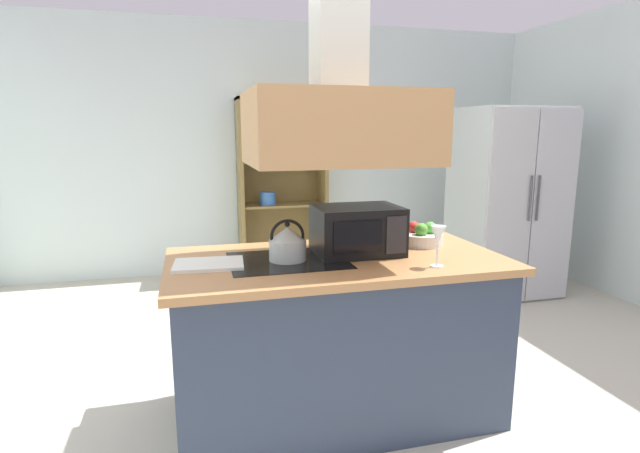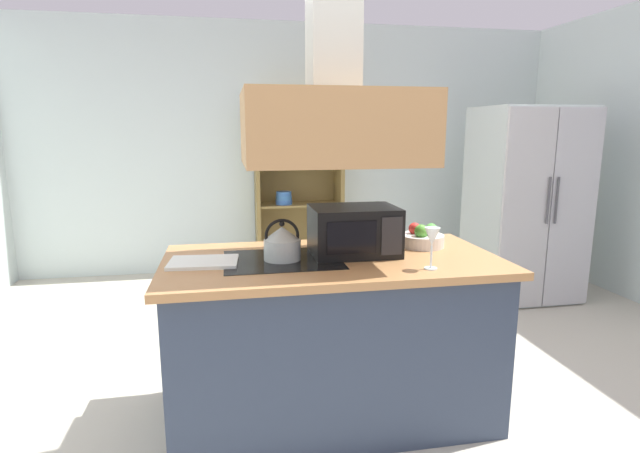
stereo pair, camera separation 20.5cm
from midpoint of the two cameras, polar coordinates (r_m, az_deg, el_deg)
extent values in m
plane|color=#BDB7A5|center=(3.11, 2.96, -19.12)|extent=(7.80, 7.80, 0.00)
cube|color=silver|center=(5.62, -6.31, 8.87)|extent=(6.00, 0.12, 2.70)
cube|color=#2F3B4E|center=(2.78, -0.29, -13.00)|extent=(1.69, 0.83, 0.86)
cube|color=#B57F4C|center=(2.63, -0.30, -4.01)|extent=(1.77, 0.91, 0.04)
cube|color=black|center=(2.57, -6.04, -3.92)|extent=(0.60, 0.48, 0.00)
cube|color=tan|center=(2.54, -0.32, 11.27)|extent=(0.90, 0.70, 0.36)
cube|color=#B1BDBB|center=(5.02, 19.55, 2.70)|extent=(0.90, 0.72, 1.77)
cube|color=#BAB8BA|center=(4.59, 19.83, 1.93)|extent=(0.44, 0.03, 1.73)
cube|color=#BABABF|center=(4.86, 24.22, 2.09)|extent=(0.44, 0.03, 1.73)
cylinder|color=#4C4C51|center=(4.66, 21.99, 3.02)|extent=(0.02, 0.02, 0.40)
cylinder|color=#4C4C51|center=(4.71, 22.77, 3.03)|extent=(0.02, 0.02, 0.40)
cube|color=olive|center=(5.35, -10.25, 4.32)|extent=(0.04, 0.40, 1.89)
cube|color=olive|center=(5.49, -0.80, 4.67)|extent=(0.04, 0.40, 1.89)
cube|color=olive|center=(5.38, -5.65, 14.42)|extent=(0.94, 0.40, 0.03)
cube|color=olive|center=(5.58, -5.29, -4.78)|extent=(0.94, 0.40, 0.08)
cube|color=olive|center=(5.59, -5.78, 4.72)|extent=(0.94, 0.02, 1.89)
cube|color=olive|center=(5.43, -5.43, 2.52)|extent=(0.86, 0.36, 0.02)
cube|color=olive|center=(5.38, -5.52, 7.52)|extent=(0.86, 0.36, 0.02)
cylinder|color=#3763AC|center=(5.35, -7.14, 2.76)|extent=(0.18, 0.18, 0.05)
cylinder|color=teal|center=(5.34, -7.15, 3.24)|extent=(0.17, 0.17, 0.05)
cylinder|color=#3765A7|center=(5.34, -7.16, 3.71)|extent=(0.16, 0.16, 0.05)
cylinder|color=silver|center=(5.35, -4.26, 8.29)|extent=(0.01, 0.01, 0.12)
cone|color=silver|center=(5.35, -4.27, 9.36)|extent=(0.07, 0.07, 0.08)
cylinder|color=silver|center=(5.38, -2.66, 8.33)|extent=(0.01, 0.01, 0.12)
cone|color=silver|center=(5.38, -2.67, 9.39)|extent=(0.07, 0.07, 0.08)
cylinder|color=#B6C2BD|center=(2.56, -6.06, -2.74)|extent=(0.19, 0.19, 0.11)
cone|color=#B3C2BF|center=(2.54, -6.10, -0.84)|extent=(0.18, 0.18, 0.07)
sphere|color=black|center=(2.53, -6.13, 0.24)|extent=(0.03, 0.03, 0.03)
torus|color=black|center=(2.54, -6.10, -1.16)|extent=(0.18, 0.02, 0.18)
cube|color=white|center=(2.54, -15.01, -4.26)|extent=(0.36, 0.26, 0.02)
cube|color=black|center=(2.68, 2.11, -0.42)|extent=(0.46, 0.34, 0.26)
cube|color=black|center=(2.51, 2.05, -1.25)|extent=(0.26, 0.01, 0.17)
cube|color=#262628|center=(2.57, 6.56, -0.99)|extent=(0.11, 0.01, 0.20)
cylinder|color=silver|center=(2.49, 11.03, -4.53)|extent=(0.06, 0.06, 0.01)
cylinder|color=silver|center=(2.48, 11.08, -3.23)|extent=(0.01, 0.01, 0.11)
cone|color=silver|center=(2.46, 11.17, -0.97)|extent=(0.08, 0.08, 0.09)
cylinder|color=silver|center=(2.94, 9.66, -1.44)|extent=(0.25, 0.25, 0.07)
sphere|color=#50AA42|center=(2.94, 10.67, -0.20)|extent=(0.07, 0.07, 0.07)
sphere|color=red|center=(2.95, 8.82, -0.09)|extent=(0.07, 0.07, 0.07)
sphere|color=#53A536|center=(2.88, 9.62, -0.39)|extent=(0.08, 0.08, 0.08)
camera|label=1|loc=(0.10, -92.00, -0.40)|focal=27.73mm
camera|label=2|loc=(0.10, 88.00, 0.40)|focal=27.73mm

